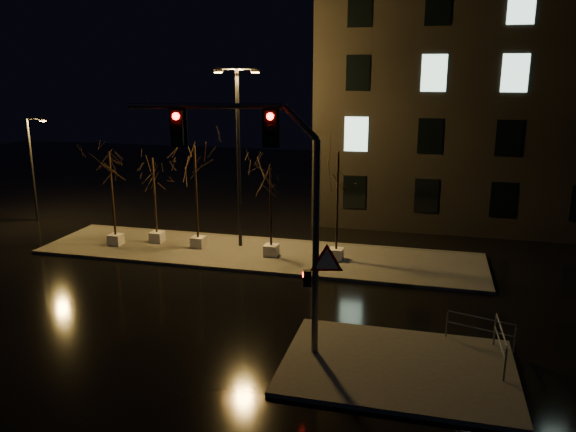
# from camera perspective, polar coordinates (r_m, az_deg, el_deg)

# --- Properties ---
(ground) EXTENTS (90.00, 90.00, 0.00)m
(ground) POSITION_cam_1_polar(r_m,az_deg,el_deg) (22.75, -7.76, -8.58)
(ground) COLOR black
(ground) RESTS_ON ground
(median) EXTENTS (22.00, 5.00, 0.15)m
(median) POSITION_cam_1_polar(r_m,az_deg,el_deg) (28.01, -3.19, -3.85)
(median) COLOR #47453F
(median) RESTS_ON ground
(sidewalk_corner) EXTENTS (7.00, 5.00, 0.15)m
(sidewalk_corner) POSITION_cam_1_polar(r_m,az_deg,el_deg) (18.11, 11.08, -14.77)
(sidewalk_corner) COLOR #47453F
(sidewalk_corner) RESTS_ON ground
(building) EXTENTS (25.00, 12.00, 15.00)m
(building) POSITION_cam_1_polar(r_m,az_deg,el_deg) (37.85, 23.79, 11.17)
(building) COLOR black
(building) RESTS_ON ground
(tree_0) EXTENTS (1.80, 1.80, 4.98)m
(tree_0) POSITION_cam_1_polar(r_m,az_deg,el_deg) (29.67, -17.58, 4.20)
(tree_0) COLOR silver
(tree_0) RESTS_ON median
(tree_1) EXTENTS (1.80, 1.80, 4.59)m
(tree_1) POSITION_cam_1_polar(r_m,az_deg,el_deg) (29.62, -13.51, 3.88)
(tree_1) COLOR silver
(tree_1) RESTS_ON median
(tree_2) EXTENTS (1.80, 1.80, 5.32)m
(tree_2) POSITION_cam_1_polar(r_m,az_deg,el_deg) (28.18, -9.41, 4.70)
(tree_2) COLOR silver
(tree_2) RESTS_ON median
(tree_3) EXTENTS (1.80, 1.80, 4.44)m
(tree_3) POSITION_cam_1_polar(r_m,az_deg,el_deg) (26.60, -1.77, 2.86)
(tree_3) COLOR silver
(tree_3) RESTS_ON median
(tree_4) EXTENTS (1.80, 1.80, 5.34)m
(tree_4) POSITION_cam_1_polar(r_m,az_deg,el_deg) (25.97, 5.09, 4.06)
(tree_4) COLOR silver
(tree_4) RESTS_ON median
(traffic_signal_mast) EXTENTS (6.27, 1.46, 7.81)m
(traffic_signal_mast) POSITION_cam_1_polar(r_m,az_deg,el_deg) (16.75, -1.44, 2.18)
(traffic_signal_mast) COLOR #57595F
(traffic_signal_mast) RESTS_ON sidewalk_corner
(streetlight_main) EXTENTS (2.17, 0.96, 8.89)m
(streetlight_main) POSITION_cam_1_polar(r_m,az_deg,el_deg) (28.06, -5.07, 7.06)
(streetlight_main) COLOR black
(streetlight_main) RESTS_ON median
(streetlight_far) EXTENTS (1.21, 0.46, 6.23)m
(streetlight_far) POSITION_cam_1_polar(r_m,az_deg,el_deg) (37.17, -24.47, 4.73)
(streetlight_far) COLOR black
(streetlight_far) RESTS_ON ground
(guard_rail_a) EXTENTS (2.12, 0.69, 0.96)m
(guard_rail_a) POSITION_cam_1_polar(r_m,az_deg,el_deg) (19.68, 18.95, -10.59)
(guard_rail_a) COLOR #57595F
(guard_rail_a) RESTS_ON sidewalk_corner
(guard_rail_b) EXTENTS (0.12, 2.35, 1.11)m
(guard_rail_b) POSITION_cam_1_polar(r_m,az_deg,el_deg) (18.74, 20.76, -11.71)
(guard_rail_b) COLOR #57595F
(guard_rail_b) RESTS_ON sidewalk_corner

